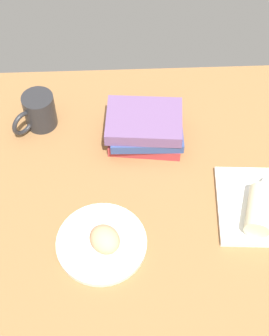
% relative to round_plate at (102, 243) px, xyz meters
% --- Properties ---
extents(dining_table, '(1.10, 0.90, 0.04)m').
position_rel_round_plate_xyz_m(dining_table, '(0.10, 0.14, -0.03)').
color(dining_table, olive).
rests_on(dining_table, ground).
extents(round_plate, '(0.21, 0.21, 0.01)m').
position_rel_round_plate_xyz_m(round_plate, '(0.00, 0.00, 0.00)').
color(round_plate, silver).
rests_on(round_plate, dining_table).
extents(scone_pastry, '(0.10, 0.10, 0.05)m').
position_rel_round_plate_xyz_m(scone_pastry, '(0.01, -0.01, 0.03)').
color(scone_pastry, tan).
rests_on(scone_pastry, round_plate).
extents(square_plate, '(0.23, 0.23, 0.02)m').
position_rel_round_plate_xyz_m(square_plate, '(0.40, 0.09, 0.00)').
color(square_plate, white).
rests_on(square_plate, dining_table).
extents(breakfast_wrap, '(0.09, 0.13, 0.06)m').
position_rel_round_plate_xyz_m(breakfast_wrap, '(0.37, 0.05, 0.04)').
color(breakfast_wrap, beige).
rests_on(breakfast_wrap, square_plate).
extents(book_stack, '(0.21, 0.17, 0.09)m').
position_rel_round_plate_xyz_m(book_stack, '(0.12, 0.32, 0.04)').
color(book_stack, '#A53338').
rests_on(book_stack, dining_table).
extents(coffee_mug, '(0.11, 0.12, 0.10)m').
position_rel_round_plate_xyz_m(coffee_mug, '(-0.17, 0.38, 0.04)').
color(coffee_mug, '#262628').
rests_on(coffee_mug, dining_table).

